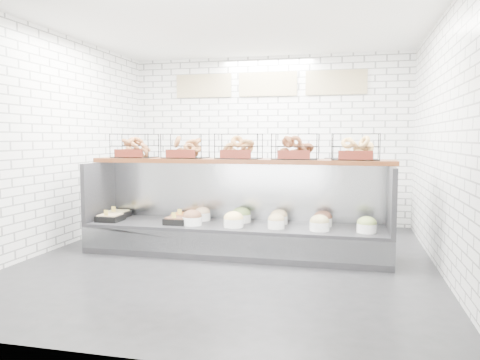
# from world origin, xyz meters

# --- Properties ---
(ground) EXTENTS (5.50, 5.50, 0.00)m
(ground) POSITION_xyz_m (0.00, 0.00, 0.00)
(ground) COLOR black
(ground) RESTS_ON ground
(room_shell) EXTENTS (5.02, 5.51, 3.01)m
(room_shell) POSITION_xyz_m (0.00, 0.60, 2.06)
(room_shell) COLOR white
(room_shell) RESTS_ON ground
(display_case) EXTENTS (4.00, 0.90, 1.20)m
(display_case) POSITION_xyz_m (0.01, 0.34, 0.33)
(display_case) COLOR black
(display_case) RESTS_ON ground
(bagel_shelf) EXTENTS (4.10, 0.50, 0.40)m
(bagel_shelf) POSITION_xyz_m (-0.00, 0.52, 1.38)
(bagel_shelf) COLOR #4B2310
(bagel_shelf) RESTS_ON display_case
(prep_counter) EXTENTS (4.00, 0.60, 1.20)m
(prep_counter) POSITION_xyz_m (-0.01, 2.43, 0.47)
(prep_counter) COLOR #93969B
(prep_counter) RESTS_ON ground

